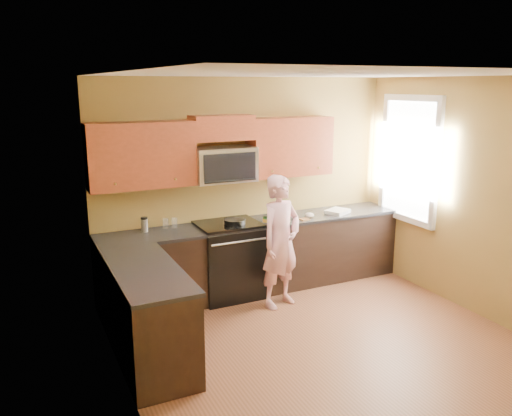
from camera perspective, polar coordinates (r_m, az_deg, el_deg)
floor at (r=5.52m, az=7.98°, el=-14.92°), size 4.00×4.00×0.00m
ceiling at (r=4.86m, az=9.05°, el=14.33°), size 4.00×4.00×0.00m
wall_back at (r=6.73m, az=-1.03°, el=2.68°), size 4.00×0.00×4.00m
wall_left at (r=4.28m, az=-14.45°, el=-4.17°), size 0.00×4.00×4.00m
wall_right at (r=6.34m, az=23.68°, el=0.84°), size 0.00×4.00×4.00m
cabinet_back_run at (r=6.70m, az=0.07°, el=-5.43°), size 4.00×0.60×0.88m
cabinet_left_run at (r=5.21m, az=-11.89°, el=-11.50°), size 0.60×1.60×0.88m
countertop_back at (r=6.56m, az=0.11°, el=-1.65°), size 4.00×0.62×0.04m
countertop_left at (r=5.04m, az=-12.04°, el=-6.73°), size 0.62×1.60×0.04m
stove at (r=6.52m, az=-3.02°, el=-5.69°), size 0.76×0.65×0.95m
microwave at (r=6.38m, az=-3.56°, el=2.95°), size 0.76×0.40×0.42m
upper_cab_left at (r=6.12m, az=-12.32°, el=2.21°), size 1.22×0.33×0.75m
upper_cab_right at (r=6.81m, az=3.69°, el=3.63°), size 1.12×0.33×0.75m
upper_cab_over_mw at (r=6.32m, az=-3.77°, el=8.81°), size 0.76×0.33×0.30m
window at (r=7.10m, az=16.52°, el=5.14°), size 0.06×1.06×1.66m
woman at (r=6.15m, az=2.73°, el=-3.72°), size 0.67×0.55×1.59m
frying_pan at (r=6.34m, az=-2.36°, el=-1.74°), size 0.33×0.50×0.06m
butter_tub at (r=6.54m, az=1.23°, el=-1.53°), size 0.13×0.13×0.08m
toast_slice at (r=6.65m, az=5.35°, el=-1.25°), size 0.12×0.12×0.01m
napkin_a at (r=6.55m, az=2.03°, el=-1.22°), size 0.14×0.15×0.06m
napkin_b at (r=6.76m, az=5.91°, el=-0.80°), size 0.14×0.15×0.07m
dish_towel at (r=7.04m, az=8.94°, el=-0.38°), size 0.37×0.35×0.05m
travel_mug at (r=6.24m, az=-12.13°, el=-2.57°), size 0.09×0.09×0.18m
glass_a at (r=6.33m, az=-8.95°, el=-1.63°), size 0.07×0.07×0.12m
glass_b at (r=6.33m, az=-9.91°, el=-1.67°), size 0.08×0.08×0.12m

